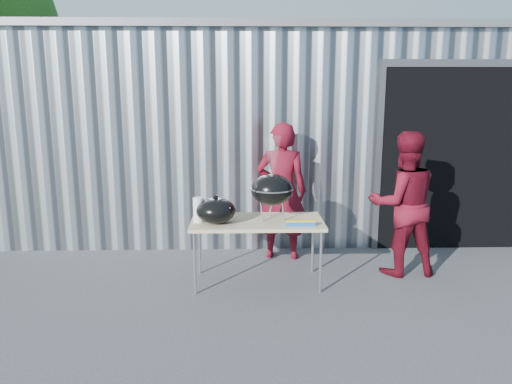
{
  "coord_description": "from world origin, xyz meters",
  "views": [
    {
      "loc": [
        0.2,
        -5.03,
        2.23
      ],
      "look_at": [
        0.35,
        0.6,
        1.05
      ],
      "focal_mm": 35.0,
      "sensor_mm": 36.0,
      "label": 1
    }
  ],
  "objects_px": {
    "folding_table": "(257,224)",
    "person_bystander": "(403,204)",
    "person_cook": "(282,191)"
  },
  "relations": [
    {
      "from": "folding_table",
      "to": "person_bystander",
      "type": "height_order",
      "value": "person_bystander"
    },
    {
      "from": "folding_table",
      "to": "person_cook",
      "type": "relative_size",
      "value": 0.83
    },
    {
      "from": "folding_table",
      "to": "person_cook",
      "type": "bearing_deg",
      "value": 68.59
    },
    {
      "from": "person_cook",
      "to": "person_bystander",
      "type": "distance_m",
      "value": 1.54
    },
    {
      "from": "person_cook",
      "to": "person_bystander",
      "type": "xyz_separation_m",
      "value": [
        1.41,
        -0.62,
        -0.03
      ]
    },
    {
      "from": "person_bystander",
      "to": "folding_table",
      "type": "bearing_deg",
      "value": 5.35
    },
    {
      "from": "person_cook",
      "to": "person_bystander",
      "type": "relative_size",
      "value": 1.04
    },
    {
      "from": "folding_table",
      "to": "person_bystander",
      "type": "distance_m",
      "value": 1.79
    },
    {
      "from": "person_cook",
      "to": "person_bystander",
      "type": "height_order",
      "value": "person_cook"
    },
    {
      "from": "folding_table",
      "to": "person_bystander",
      "type": "xyz_separation_m",
      "value": [
        1.76,
        0.27,
        0.16
      ]
    }
  ]
}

